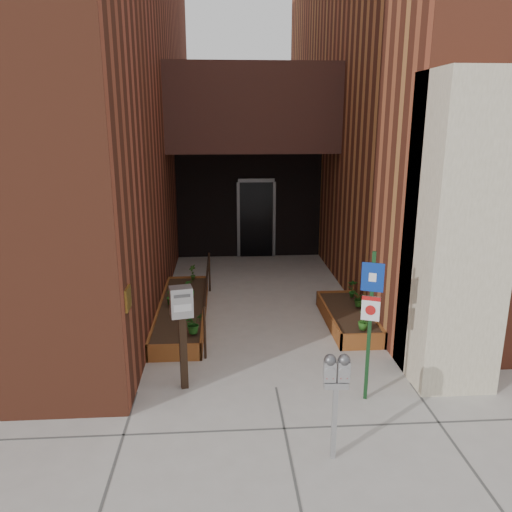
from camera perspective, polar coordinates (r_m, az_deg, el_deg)
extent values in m
plane|color=#9E9991|center=(7.50, 2.29, -14.80)|extent=(80.00, 80.00, 0.00)
cube|color=brown|center=(14.22, -27.15, 18.76)|extent=(8.00, 14.60, 10.00)
cube|color=brown|center=(15.21, 23.75, 18.80)|extent=(8.00, 13.70, 10.00)
cube|color=#BBAD8F|center=(7.57, 21.90, 2.31)|extent=(1.10, 1.20, 4.40)
cube|color=#331C16|center=(12.47, -0.53, 16.45)|extent=(4.20, 2.00, 2.00)
cube|color=black|center=(14.04, -0.83, 6.08)|extent=(4.00, 0.30, 3.00)
cube|color=black|center=(13.96, 0.03, 4.15)|extent=(0.90, 0.06, 2.10)
cube|color=#B79338|center=(6.76, -14.46, -4.72)|extent=(0.04, 0.30, 0.30)
cube|color=brown|center=(8.24, -9.37, -10.87)|extent=(0.90, 0.04, 0.30)
cube|color=brown|center=(11.53, -7.76, -3.04)|extent=(0.90, 0.04, 0.30)
cube|color=brown|center=(9.91, -10.92, -6.32)|extent=(0.04, 3.60, 0.30)
cube|color=brown|center=(9.84, -5.91, -6.28)|extent=(0.04, 3.60, 0.30)
cube|color=black|center=(9.87, -8.42, -6.41)|extent=(0.82, 3.52, 0.26)
cube|color=brown|center=(8.70, 12.19, -9.57)|extent=(0.80, 0.04, 0.30)
cube|color=brown|center=(10.63, 9.06, -4.72)|extent=(0.80, 0.04, 0.30)
cube|color=brown|center=(9.57, 8.24, -7.00)|extent=(0.04, 2.20, 0.30)
cube|color=brown|center=(9.75, 12.64, -6.79)|extent=(0.04, 2.20, 0.30)
cube|color=black|center=(9.66, 10.45, -7.01)|extent=(0.72, 2.12, 0.26)
cylinder|color=black|center=(8.15, -5.87, -8.71)|extent=(0.04, 0.04, 0.90)
cylinder|color=black|center=(11.25, -5.33, -1.85)|extent=(0.04, 0.04, 0.90)
cylinder|color=black|center=(9.54, -5.62, -2.30)|extent=(0.04, 3.30, 0.04)
cube|color=#A1A1A4|center=(6.00, 8.92, -18.35)|extent=(0.06, 0.06, 0.90)
cube|color=#A1A1A4|center=(5.75, 9.13, -14.30)|extent=(0.28, 0.12, 0.07)
cube|color=#A1A1A4|center=(5.66, 8.41, -12.90)|extent=(0.14, 0.10, 0.23)
sphere|color=#59595B|center=(5.60, 8.47, -11.67)|extent=(0.13, 0.13, 0.13)
cube|color=white|center=(5.61, 8.50, -12.96)|extent=(0.08, 0.01, 0.05)
cube|color=#B21414|center=(5.64, 8.47, -13.61)|extent=(0.08, 0.01, 0.03)
cube|color=#A1A1A4|center=(5.68, 9.98, -12.83)|extent=(0.14, 0.10, 0.23)
sphere|color=#59595B|center=(5.62, 10.05, -11.62)|extent=(0.13, 0.13, 0.13)
cube|color=white|center=(5.63, 10.08, -12.90)|extent=(0.08, 0.01, 0.05)
cube|color=#B21414|center=(5.67, 10.04, -13.54)|extent=(0.08, 0.01, 0.03)
cube|color=#153A1A|center=(6.93, 12.85, -8.02)|extent=(0.06, 0.06, 2.12)
cube|color=navy|center=(6.65, 13.19, -2.37)|extent=(0.27, 0.13, 0.39)
cube|color=white|center=(6.65, 13.19, -2.39)|extent=(0.09, 0.05, 0.12)
cube|color=white|center=(6.79, 12.97, -5.87)|extent=(0.23, 0.11, 0.34)
cube|color=#B21414|center=(6.74, 13.04, -4.77)|extent=(0.23, 0.10, 0.06)
cylinder|color=#B21414|center=(6.79, 12.95, -6.05)|extent=(0.13, 0.06, 0.14)
cube|color=black|center=(7.31, -8.30, -10.81)|extent=(0.12, 0.12, 1.12)
cube|color=#B3B4B6|center=(7.01, -8.54, -5.19)|extent=(0.35, 0.28, 0.43)
cube|color=#59595B|center=(6.86, -8.45, -4.57)|extent=(0.22, 0.06, 0.04)
cube|color=white|center=(6.92, -8.39, -5.91)|extent=(0.24, 0.06, 0.10)
imported|color=#1B5017|center=(8.48, -7.19, -7.65)|extent=(0.43, 0.43, 0.34)
imported|color=#20631C|center=(9.81, -9.80, -4.53)|extent=(0.22, 0.22, 0.33)
imported|color=#205A19|center=(10.02, -7.71, -3.80)|extent=(0.32, 0.32, 0.40)
imported|color=#285718|center=(11.22, -7.26, -1.85)|extent=(0.25, 0.25, 0.34)
imported|color=#29621C|center=(8.74, 12.16, -7.23)|extent=(0.22, 0.22, 0.32)
imported|color=#1B601B|center=(10.23, 10.97, -3.64)|extent=(0.22, 0.22, 0.37)
imported|color=#1E5518|center=(9.76, 11.74, -4.81)|extent=(0.31, 0.31, 0.31)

